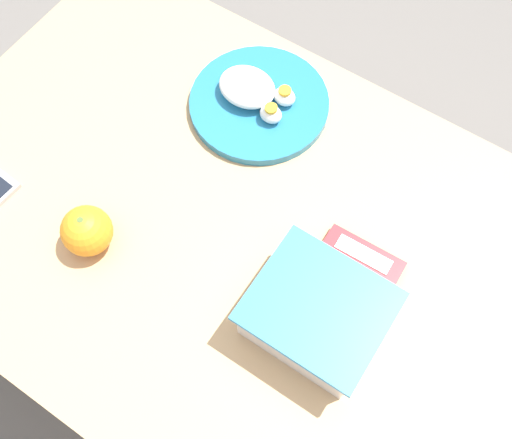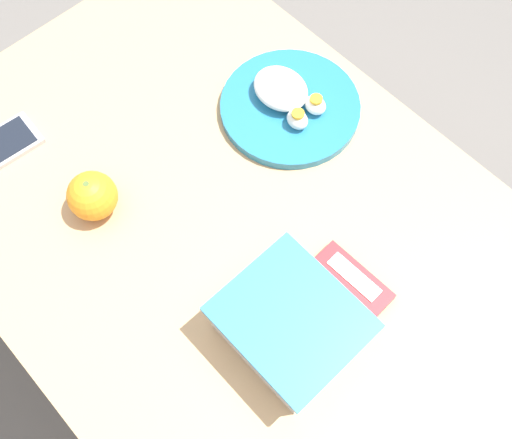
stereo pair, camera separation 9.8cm
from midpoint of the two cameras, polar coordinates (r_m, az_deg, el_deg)
ground_plane at (r=1.68m, az=1.34°, el=-11.88°), size 10.00×10.00×0.00m
table at (r=1.09m, az=2.04°, el=-4.14°), size 1.25×0.79×0.72m
food_container at (r=0.91m, az=6.39°, el=-10.42°), size 0.20×0.17×0.09m
orange_fruit at (r=1.01m, az=-12.69°, el=1.92°), size 0.08×0.08×0.08m
rice_plate at (r=1.12m, az=5.68°, el=10.75°), size 0.26×0.26×0.06m
candy_bar at (r=0.98m, az=12.10°, el=-5.86°), size 0.14×0.05×0.02m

